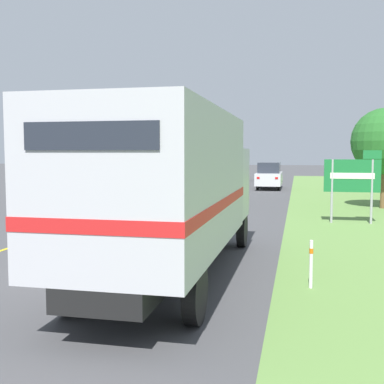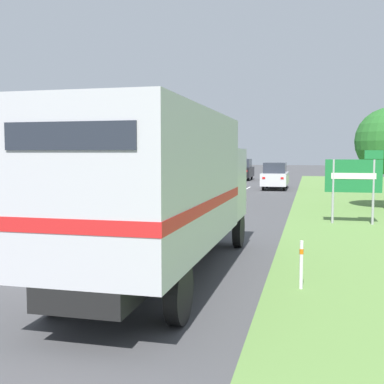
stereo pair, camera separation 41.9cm
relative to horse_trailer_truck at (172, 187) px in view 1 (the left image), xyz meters
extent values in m
plane|color=#444447|center=(-1.58, 0.26, -1.94)|extent=(200.00, 200.00, 0.00)
cube|color=yellow|center=(-5.28, 16.57, -1.93)|extent=(0.12, 62.26, 0.01)
cube|color=white|center=(-1.58, 0.64, -1.93)|extent=(0.12, 2.60, 0.01)
cube|color=white|center=(-1.58, 7.24, -1.93)|extent=(0.12, 2.60, 0.01)
cube|color=white|center=(-1.58, 13.84, -1.93)|extent=(0.12, 2.60, 0.01)
cube|color=white|center=(-1.58, 20.44, -1.93)|extent=(0.12, 2.60, 0.01)
cube|color=white|center=(-1.58, 27.04, -1.93)|extent=(0.12, 2.60, 0.01)
cylinder|color=black|center=(-1.04, 3.80, -1.44)|extent=(0.22, 1.00, 1.00)
cylinder|color=black|center=(1.04, 3.80, -1.44)|extent=(0.22, 1.00, 1.00)
cylinder|color=black|center=(-1.04, -2.53, -1.44)|extent=(0.22, 1.00, 1.00)
cylinder|color=black|center=(1.04, -2.53, -1.44)|extent=(0.22, 1.00, 1.00)
cube|color=black|center=(0.00, 0.26, -1.26)|extent=(1.33, 8.45, 0.36)
cube|color=#B7B7BC|center=(0.00, -0.79, 0.21)|extent=(2.43, 6.35, 2.57)
cube|color=red|center=(0.00, -0.79, -0.24)|extent=(2.45, 6.37, 0.20)
cube|color=#232833|center=(0.00, -3.97, 0.92)|extent=(1.82, 0.03, 0.36)
cube|color=#B7B7BC|center=(0.00, 3.43, -0.13)|extent=(2.33, 2.10, 1.90)
cube|color=#283342|center=(0.00, 4.49, 0.11)|extent=(2.06, 0.03, 0.85)
cylinder|color=black|center=(-4.37, 16.63, -1.61)|extent=(0.16, 0.66, 0.66)
cylinder|color=black|center=(-2.90, 16.63, -1.61)|extent=(0.16, 0.66, 0.66)
cylinder|color=black|center=(-4.37, 13.87, -1.61)|extent=(0.16, 0.66, 0.66)
cylinder|color=black|center=(-2.90, 13.87, -1.61)|extent=(0.16, 0.66, 0.66)
cube|color=white|center=(-3.64, 15.25, -1.22)|extent=(1.80, 4.44, 0.77)
cube|color=#282D38|center=(-3.64, 15.07, -0.51)|extent=(1.55, 2.44, 0.65)
cube|color=red|center=(-4.27, 13.02, -1.09)|extent=(0.20, 0.03, 0.14)
cube|color=red|center=(-3.01, 13.02, -1.09)|extent=(0.20, 0.03, 0.14)
cylinder|color=black|center=(-0.25, 27.71, -1.61)|extent=(0.16, 0.66, 0.66)
cylinder|color=black|center=(1.23, 27.71, -1.61)|extent=(0.16, 0.66, 0.66)
cylinder|color=black|center=(-0.25, 24.86, -1.61)|extent=(0.16, 0.66, 0.66)
cylinder|color=black|center=(1.23, 24.86, -1.61)|extent=(0.16, 0.66, 0.66)
cube|color=silver|center=(0.49, 26.29, -1.17)|extent=(1.80, 4.59, 0.88)
cube|color=#282D38|center=(0.49, 26.10, -0.35)|extent=(1.55, 2.52, 0.75)
cube|color=red|center=(-0.14, 23.98, -1.01)|extent=(0.20, 0.03, 0.14)
cube|color=red|center=(1.12, 23.98, -1.01)|extent=(0.20, 0.03, 0.14)
cylinder|color=black|center=(-4.21, 39.05, -1.61)|extent=(0.16, 0.66, 0.66)
cylinder|color=black|center=(-2.73, 39.05, -1.61)|extent=(0.16, 0.66, 0.66)
cylinder|color=black|center=(-4.21, 36.36, -1.61)|extent=(0.16, 0.66, 0.66)
cylinder|color=black|center=(-2.73, 36.36, -1.61)|extent=(0.16, 0.66, 0.66)
cube|color=black|center=(-3.47, 37.70, -1.13)|extent=(1.80, 4.33, 0.95)
cube|color=#282D38|center=(-3.47, 37.53, -0.25)|extent=(1.55, 2.38, 0.81)
cube|color=red|center=(-4.10, 35.53, -0.96)|extent=(0.20, 0.03, 0.14)
cube|color=red|center=(-2.84, 35.53, -0.96)|extent=(0.20, 0.03, 0.14)
cylinder|color=#9E9EA3|center=(3.82, 9.20, -0.73)|extent=(0.09, 0.09, 2.41)
cylinder|color=#9E9EA3|center=(5.25, 9.20, -0.73)|extent=(0.09, 0.09, 2.41)
cube|color=#196B33|center=(4.54, 9.20, -0.14)|extent=(2.04, 0.06, 1.22)
cube|color=#196B33|center=(5.23, 9.20, 0.65)|extent=(0.65, 0.06, 0.32)
cube|color=silver|center=(4.54, 9.16, -0.14)|extent=(1.59, 0.02, 0.22)
cylinder|color=brown|center=(6.57, 14.73, -0.97)|extent=(0.30, 0.30, 1.93)
cylinder|color=white|center=(2.83, -0.10, -1.46)|extent=(0.07, 0.07, 0.95)
cylinder|color=orange|center=(2.83, -0.10, -1.20)|extent=(0.08, 0.08, 0.10)
camera|label=1|loc=(2.55, -9.61, 0.70)|focal=45.00mm
camera|label=2|loc=(2.96, -9.51, 0.70)|focal=45.00mm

